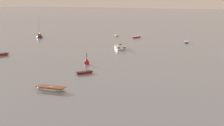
{
  "coord_description": "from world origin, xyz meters",
  "views": [
    {
      "loc": [
        41.04,
        -22.56,
        12.01
      ],
      "look_at": [
        4.31,
        33.87,
        0.24
      ],
      "focal_mm": 59.18,
      "sensor_mm": 36.0,
      "label": 1
    }
  ],
  "objects_px": {
    "rowboat_moored_6": "(117,35)",
    "rowboat_moored_7": "(0,55)",
    "sailboat_moored_1": "(39,36)",
    "rowboat_moored_5": "(84,73)",
    "rowboat_moored_2": "(137,37)",
    "rowboat_moored_0": "(186,42)",
    "rowboat_moored_3": "(51,89)",
    "channel_buoy": "(87,62)",
    "motorboat_moored_0": "(120,48)"
  },
  "relations": [
    {
      "from": "rowboat_moored_3",
      "to": "rowboat_moored_5",
      "type": "bearing_deg",
      "value": -85.94
    },
    {
      "from": "rowboat_moored_5",
      "to": "rowboat_moored_7",
      "type": "bearing_deg",
      "value": -80.94
    },
    {
      "from": "rowboat_moored_0",
      "to": "rowboat_moored_2",
      "type": "bearing_deg",
      "value": 57.22
    },
    {
      "from": "rowboat_moored_2",
      "to": "sailboat_moored_1",
      "type": "bearing_deg",
      "value": -56.87
    },
    {
      "from": "rowboat_moored_6",
      "to": "rowboat_moored_7",
      "type": "distance_m",
      "value": 49.54
    },
    {
      "from": "rowboat_moored_2",
      "to": "channel_buoy",
      "type": "bearing_deg",
      "value": 20.48
    },
    {
      "from": "rowboat_moored_5",
      "to": "channel_buoy",
      "type": "relative_size",
      "value": 1.41
    },
    {
      "from": "rowboat_moored_0",
      "to": "rowboat_moored_2",
      "type": "xyz_separation_m",
      "value": [
        -18.15,
        4.36,
        0.03
      ]
    },
    {
      "from": "sailboat_moored_1",
      "to": "rowboat_moored_6",
      "type": "bearing_deg",
      "value": -94.51
    },
    {
      "from": "rowboat_moored_0",
      "to": "channel_buoy",
      "type": "relative_size",
      "value": 1.55
    },
    {
      "from": "rowboat_moored_5",
      "to": "motorboat_moored_0",
      "type": "bearing_deg",
      "value": -139.13
    },
    {
      "from": "sailboat_moored_1",
      "to": "rowboat_moored_5",
      "type": "xyz_separation_m",
      "value": [
        46.71,
        -37.92,
        -0.15
      ]
    },
    {
      "from": "channel_buoy",
      "to": "rowboat_moored_7",
      "type": "bearing_deg",
      "value": -175.47
    },
    {
      "from": "rowboat_moored_7",
      "to": "channel_buoy",
      "type": "height_order",
      "value": "channel_buoy"
    },
    {
      "from": "rowboat_moored_3",
      "to": "channel_buoy",
      "type": "relative_size",
      "value": 1.95
    },
    {
      "from": "rowboat_moored_3",
      "to": "rowboat_moored_5",
      "type": "height_order",
      "value": "rowboat_moored_3"
    },
    {
      "from": "motorboat_moored_0",
      "to": "rowboat_moored_6",
      "type": "height_order",
      "value": "motorboat_moored_0"
    },
    {
      "from": "rowboat_moored_2",
      "to": "rowboat_moored_3",
      "type": "distance_m",
      "value": 69.02
    },
    {
      "from": "rowboat_moored_2",
      "to": "sailboat_moored_1",
      "type": "relative_size",
      "value": 0.65
    },
    {
      "from": "sailboat_moored_1",
      "to": "rowboat_moored_7",
      "type": "xyz_separation_m",
      "value": [
        19.9,
        -32.56,
        -0.1
      ]
    },
    {
      "from": "rowboat_moored_3",
      "to": "rowboat_moored_7",
      "type": "distance_m",
      "value": 33.99
    },
    {
      "from": "rowboat_moored_0",
      "to": "rowboat_moored_2",
      "type": "distance_m",
      "value": 18.67
    },
    {
      "from": "sailboat_moored_1",
      "to": "rowboat_moored_5",
      "type": "height_order",
      "value": "sailboat_moored_1"
    },
    {
      "from": "rowboat_moored_2",
      "to": "rowboat_moored_7",
      "type": "distance_m",
      "value": 48.82
    },
    {
      "from": "rowboat_moored_5",
      "to": "rowboat_moored_7",
      "type": "relative_size",
      "value": 0.74
    },
    {
      "from": "rowboat_moored_2",
      "to": "rowboat_moored_6",
      "type": "distance_m",
      "value": 8.17
    },
    {
      "from": "sailboat_moored_1",
      "to": "rowboat_moored_7",
      "type": "bearing_deg",
      "value": 163.82
    },
    {
      "from": "sailboat_moored_1",
      "to": "rowboat_moored_5",
      "type": "relative_size",
      "value": 2.0
    },
    {
      "from": "rowboat_moored_0",
      "to": "channel_buoy",
      "type": "height_order",
      "value": "channel_buoy"
    },
    {
      "from": "rowboat_moored_0",
      "to": "rowboat_moored_3",
      "type": "relative_size",
      "value": 0.8
    },
    {
      "from": "motorboat_moored_0",
      "to": "channel_buoy",
      "type": "xyz_separation_m",
      "value": [
        5.65,
        -21.0,
        0.19
      ]
    },
    {
      "from": "rowboat_moored_3",
      "to": "rowboat_moored_6",
      "type": "distance_m",
      "value": 73.15
    },
    {
      "from": "rowboat_moored_5",
      "to": "rowboat_moored_0",
      "type": "bearing_deg",
      "value": -156.91
    },
    {
      "from": "rowboat_moored_5",
      "to": "channel_buoy",
      "type": "xyz_separation_m",
      "value": [
        -4.86,
        7.1,
        0.33
      ]
    },
    {
      "from": "motorboat_moored_0",
      "to": "rowboat_moored_0",
      "type": "bearing_deg",
      "value": 118.84
    },
    {
      "from": "rowboat_moored_6",
      "to": "channel_buoy",
      "type": "height_order",
      "value": "channel_buoy"
    },
    {
      "from": "motorboat_moored_0",
      "to": "rowboat_moored_7",
      "type": "distance_m",
      "value": 27.97
    },
    {
      "from": "rowboat_moored_6",
      "to": "rowboat_moored_7",
      "type": "relative_size",
      "value": 0.71
    },
    {
      "from": "rowboat_moored_2",
      "to": "rowboat_moored_5",
      "type": "height_order",
      "value": "rowboat_moored_2"
    },
    {
      "from": "rowboat_moored_5",
      "to": "motorboat_moored_0",
      "type": "distance_m",
      "value": 30.0
    },
    {
      "from": "rowboat_moored_3",
      "to": "rowboat_moored_2",
      "type": "bearing_deg",
      "value": -80.66
    },
    {
      "from": "rowboat_moored_3",
      "to": "channel_buoy",
      "type": "height_order",
      "value": "channel_buoy"
    },
    {
      "from": "sailboat_moored_1",
      "to": "channel_buoy",
      "type": "xyz_separation_m",
      "value": [
        41.84,
        -30.82,
        0.18
      ]
    },
    {
      "from": "rowboat_moored_3",
      "to": "sailboat_moored_1",
      "type": "xyz_separation_m",
      "value": [
        -49.6,
        49.08,
        0.1
      ]
    },
    {
      "from": "sailboat_moored_1",
      "to": "motorboat_moored_0",
      "type": "distance_m",
      "value": 37.51
    },
    {
      "from": "rowboat_moored_2",
      "to": "channel_buoy",
      "type": "height_order",
      "value": "channel_buoy"
    },
    {
      "from": "rowboat_moored_2",
      "to": "rowboat_moored_7",
      "type": "bearing_deg",
      "value": -5.47
    },
    {
      "from": "rowboat_moored_3",
      "to": "rowboat_moored_6",
      "type": "relative_size",
      "value": 1.43
    },
    {
      "from": "rowboat_moored_3",
      "to": "channel_buoy",
      "type": "xyz_separation_m",
      "value": [
        -7.76,
        18.26,
        0.28
      ]
    },
    {
      "from": "rowboat_moored_2",
      "to": "channel_buoy",
      "type": "xyz_separation_m",
      "value": [
        15.64,
        -46.67,
        0.28
      ]
    }
  ]
}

